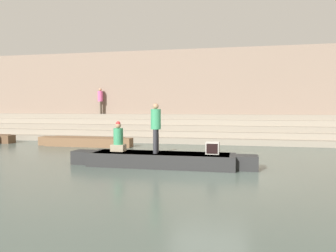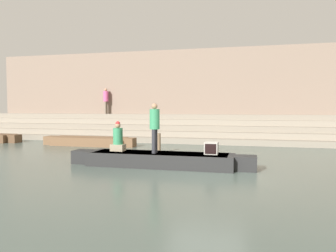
% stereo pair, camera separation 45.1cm
% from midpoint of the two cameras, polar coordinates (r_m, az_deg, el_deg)
% --- Properties ---
extents(ground_plane, '(120.00, 120.00, 0.00)m').
position_cam_midpoint_polar(ground_plane, '(10.65, 5.90, -8.30)').
color(ground_plane, '#47544C').
extents(ghat_steps, '(36.00, 3.31, 1.66)m').
position_cam_midpoint_polar(ghat_steps, '(20.66, 9.01, -0.97)').
color(ghat_steps, gray).
rests_on(ghat_steps, ground).
extents(back_wall, '(34.20, 1.28, 6.02)m').
position_cam_midpoint_polar(back_wall, '(22.42, 9.32, 5.42)').
color(back_wall, '#7F6B5B').
rests_on(back_wall, ground).
extents(rowboat_main, '(6.76, 1.37, 0.50)m').
position_cam_midpoint_polar(rowboat_main, '(11.83, -2.33, -5.82)').
color(rowboat_main, black).
rests_on(rowboat_main, ground).
extents(person_standing, '(0.36, 0.36, 1.78)m').
position_cam_midpoint_polar(person_standing, '(11.64, -3.25, 0.26)').
color(person_standing, '#28282D').
rests_on(person_standing, rowboat_main).
extents(person_rowing, '(0.50, 0.39, 1.12)m').
position_cam_midpoint_polar(person_rowing, '(12.37, -9.69, -2.29)').
color(person_rowing, gray).
rests_on(person_rowing, rowboat_main).
extents(tv_set, '(0.46, 0.48, 0.42)m').
position_cam_midpoint_polar(tv_set, '(11.59, 6.66, -3.81)').
color(tv_set, '#9E998E').
rests_on(tv_set, rowboat_main).
extents(moored_boat_shore, '(5.37, 1.23, 0.48)m').
position_cam_midpoint_polar(moored_boat_shore, '(18.69, -14.93, -2.59)').
color(moored_boat_shore, brown).
rests_on(moored_boat_shore, ground).
extents(mooring_post, '(0.19, 0.19, 0.91)m').
position_cam_midpoint_polar(mooring_post, '(15.34, -2.80, -2.99)').
color(mooring_post, brown).
rests_on(mooring_post, ground).
extents(person_on_steps, '(0.36, 0.36, 1.80)m').
position_cam_midpoint_polar(person_on_steps, '(23.56, -12.24, 4.61)').
color(person_on_steps, '#756656').
rests_on(person_on_steps, ghat_steps).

